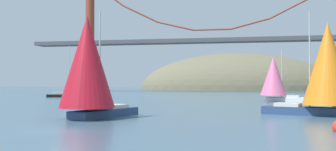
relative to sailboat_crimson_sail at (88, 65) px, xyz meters
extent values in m
plane|color=#426075|center=(1.62, -8.37, -4.98)|extent=(360.00, 360.00, 0.00)
ellipsoid|color=#6B664C|center=(6.62, 126.63, -4.98)|extent=(76.66, 44.00, 28.53)
cylinder|color=brown|center=(-37.57, 86.63, 12.71)|extent=(2.80, 2.80, 35.38)
cube|color=#47474C|center=(1.62, 86.63, 10.47)|extent=(114.38, 6.00, 1.20)
cylinder|color=brown|center=(-20.77, 86.63, 19.35)|extent=(11.42, 0.50, 5.97)
cylinder|color=brown|center=(-9.58, 86.63, 15.20)|extent=(11.32, 0.50, 3.25)
cylinder|color=brown|center=(1.62, 86.63, 13.82)|extent=(11.20, 0.50, 0.50)
cylinder|color=brown|center=(12.82, 86.63, 15.20)|extent=(11.32, 0.50, 3.25)
cylinder|color=brown|center=(24.02, 86.63, 19.35)|extent=(11.42, 0.50, 5.97)
cube|color=navy|center=(0.70, 2.40, -4.60)|extent=(4.47, 8.70, 0.77)
cube|color=beige|center=(1.13, 3.86, -4.03)|extent=(2.36, 3.05, 0.36)
cylinder|color=#B2B2B7|center=(0.47, 1.59, 0.53)|extent=(0.14, 0.14, 9.48)
cone|color=#B21423|center=(-0.05, -0.18, 0.32)|extent=(6.34, 6.34, 8.47)
cube|color=black|center=(-25.28, 45.43, -4.69)|extent=(7.96, 5.85, 0.58)
cube|color=beige|center=(-26.51, 44.74, -4.23)|extent=(3.04, 2.74, 0.36)
cylinder|color=#B2B2B7|center=(-24.59, 45.82, 0.84)|extent=(0.14, 0.14, 10.49)
cone|color=blue|center=(-23.09, 46.67, 0.29)|extent=(6.03, 6.03, 8.80)
cube|color=white|center=(19.67, 35.10, -4.60)|extent=(6.49, 2.83, 0.77)
cube|color=beige|center=(20.78, 34.91, -4.03)|extent=(2.21, 1.68, 0.36)
cylinder|color=#B2B2B7|center=(19.05, 35.21, -0.20)|extent=(0.14, 0.14, 8.02)
cone|color=pink|center=(17.69, 35.44, -0.65)|extent=(5.03, 5.03, 6.52)
cube|color=navy|center=(19.67, 9.23, -4.57)|extent=(8.27, 4.61, 0.83)
cube|color=beige|center=(18.30, 9.70, -3.97)|extent=(2.95, 2.36, 0.36)
cylinder|color=#B2B2B7|center=(20.43, 8.97, 0.78)|extent=(0.14, 0.14, 9.87)
cone|color=orange|center=(22.10, 8.40, 0.30)|extent=(6.30, 6.30, 8.31)
camera|label=1|loc=(15.35, -34.93, -1.41)|focal=43.52mm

